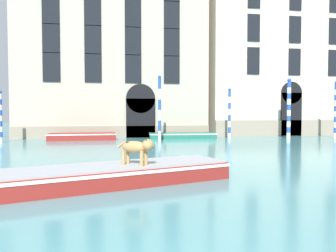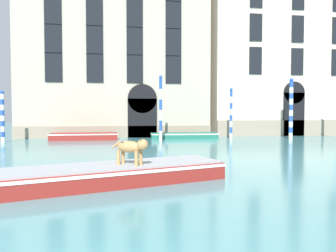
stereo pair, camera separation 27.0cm
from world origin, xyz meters
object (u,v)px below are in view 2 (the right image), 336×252
mooring_pole_2 (291,108)px  mooring_pole_4 (2,116)px  mooring_pole_0 (231,113)px  dog_on_deck (132,147)px  boat_moored_near_palazzo (84,136)px  boat_moored_far (184,135)px  mooring_pole_5 (161,108)px  boat_foreground (110,174)px

mooring_pole_2 → mooring_pole_4: size_ratio=1.33×
mooring_pole_0 → mooring_pole_4: size_ratio=1.10×
dog_on_deck → boat_moored_near_palazzo: dog_on_deck is taller
dog_on_deck → boat_moored_far: size_ratio=0.19×
boat_moored_far → mooring_pole_2: (7.70, -1.25, 2.01)m
boat_moored_far → mooring_pole_5: 3.58m
dog_on_deck → mooring_pole_2: 18.24m
boat_moored_near_palazzo → mooring_pole_5: 5.82m
boat_moored_far → mooring_pole_0: 3.76m
mooring_pole_0 → mooring_pole_2: bearing=0.4°
mooring_pole_0 → mooring_pole_5: bearing=-169.5°
boat_foreground → mooring_pole_2: mooring_pole_2 is taller
mooring_pole_4 → mooring_pole_5: mooring_pole_5 is taller
mooring_pole_5 → boat_moored_near_palazzo: bearing=159.0°
boat_foreground → boat_moored_near_palazzo: size_ratio=1.42×
mooring_pole_0 → boat_foreground: bearing=-120.8°
boat_moored_far → mooring_pole_2: bearing=-6.2°
boat_moored_far → mooring_pole_5: (-1.99, -2.23, 1.97)m
boat_moored_near_palazzo → boat_moored_far: bearing=0.8°
dog_on_deck → boat_moored_near_palazzo: 14.95m
mooring_pole_0 → mooring_pole_2: 4.57m
mooring_pole_4 → boat_foreground: bearing=-61.6°
boat_foreground → mooring_pole_4: 14.99m
mooring_pole_4 → mooring_pole_5: size_ratio=0.76×
mooring_pole_4 → mooring_pole_0: bearing=1.3°
boat_moored_near_palazzo → boat_moored_far: (7.12, 0.26, -0.04)m
dog_on_deck → mooring_pole_5: mooring_pole_5 is taller
boat_moored_near_palazzo → mooring_pole_4: bearing=-165.7°
boat_foreground → mooring_pole_2: 18.55m
mooring_pole_2 → boat_moored_far: bearing=170.8°
dog_on_deck → mooring_pole_0: bearing=96.1°
dog_on_deck → mooring_pole_4: mooring_pole_4 is taller
mooring_pole_2 → mooring_pole_5: bearing=-174.2°
boat_foreground → boat_moored_near_palazzo: bearing=80.8°
mooring_pole_2 → mooring_pole_4: (-19.68, -0.38, -0.55)m
boat_foreground → boat_moored_near_palazzo: (-2.23, 14.48, -0.03)m
boat_foreground → boat_moored_near_palazzo: 14.66m
mooring_pole_0 → mooring_pole_4: (-15.13, -0.34, -0.16)m
boat_moored_near_palazzo → mooring_pole_5: size_ratio=1.07×
mooring_pole_2 → dog_on_deck: bearing=-131.3°
dog_on_deck → mooring_pole_5: bearing=114.3°
boat_foreground → mooring_pole_5: bearing=59.1°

